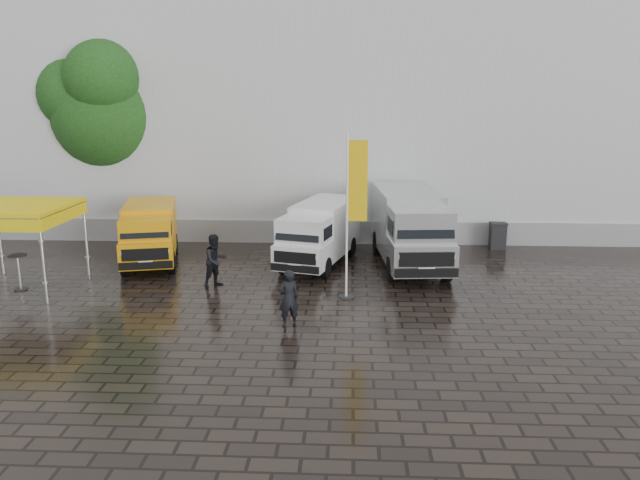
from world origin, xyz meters
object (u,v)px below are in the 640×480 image
(van_yellow, at_px, (150,235))
(person_tent, at_px, (216,261))
(flagpole, at_px, (353,207))
(wheelie_bin, at_px, (498,235))
(canopy_tent, at_px, (15,210))
(van_silver, at_px, (410,230))
(person_front, at_px, (289,298))
(van_white, at_px, (320,234))
(cocktail_table, at_px, (19,272))

(van_yellow, bearing_deg, person_tent, -55.96)
(van_yellow, bearing_deg, flagpole, -40.27)
(wheelie_bin, bearing_deg, canopy_tent, -157.64)
(van_yellow, bearing_deg, van_silver, -13.14)
(canopy_tent, xyz_separation_m, person_front, (9.38, -3.15, -1.86))
(van_silver, xyz_separation_m, wheelie_bin, (4.03, 2.98, -0.84))
(canopy_tent, bearing_deg, van_yellow, 45.74)
(van_yellow, relative_size, wheelie_bin, 4.33)
(wheelie_bin, distance_m, person_front, 12.56)
(van_white, height_order, van_silver, van_silver)
(van_white, xyz_separation_m, flagpole, (1.25, -4.07, 1.79))
(van_silver, bearing_deg, person_front, -125.52)
(canopy_tent, relative_size, wheelie_bin, 3.00)
(flagpole, relative_size, person_tent, 2.91)
(wheelie_bin, bearing_deg, van_silver, -141.77)
(person_tent, bearing_deg, cocktail_table, 139.87)
(van_white, relative_size, van_silver, 0.83)
(van_white, xyz_separation_m, cocktail_table, (-9.89, -3.80, -0.57))
(van_yellow, relative_size, canopy_tent, 1.44)
(van_silver, xyz_separation_m, person_front, (-3.96, -6.70, -0.58))
(canopy_tent, xyz_separation_m, flagpole, (11.17, -0.46, 0.27))
(cocktail_table, distance_m, person_tent, 6.55)
(van_silver, height_order, canopy_tent, canopy_tent)
(cocktail_table, bearing_deg, canopy_tent, 97.47)
(flagpole, bearing_deg, person_front, -123.55)
(van_yellow, relative_size, van_silver, 0.75)
(van_silver, height_order, flagpole, flagpole)
(wheelie_bin, relative_size, person_tent, 0.62)
(person_front, bearing_deg, wheelie_bin, -151.73)
(van_silver, distance_m, cocktail_table, 13.86)
(person_tent, bearing_deg, canopy_tent, 138.22)
(van_silver, bearing_deg, person_tent, -161.22)
(canopy_tent, bearing_deg, person_tent, 4.85)
(canopy_tent, height_order, wheelie_bin, canopy_tent)
(wheelie_bin, height_order, person_tent, person_tent)
(cocktail_table, bearing_deg, person_tent, 6.49)
(flagpole, bearing_deg, van_white, 107.06)
(wheelie_bin, relative_size, person_front, 0.68)
(van_yellow, bearing_deg, cocktail_table, -146.36)
(van_yellow, distance_m, cocktail_table, 4.94)
(canopy_tent, bearing_deg, flagpole, -2.37)
(van_silver, relative_size, cocktail_table, 5.39)
(flagpole, bearing_deg, van_yellow, 153.55)
(van_yellow, bearing_deg, wheelie_bin, -1.37)
(flagpole, relative_size, cocktail_table, 4.36)
(van_yellow, xyz_separation_m, cocktail_table, (-3.32, -3.62, -0.53))
(canopy_tent, xyz_separation_m, cocktail_table, (0.02, -0.19, -2.09))
(van_silver, distance_m, flagpole, 4.82)
(person_front, bearing_deg, canopy_tent, -40.73)
(van_yellow, xyz_separation_m, wheelie_bin, (14.04, 3.10, -0.56))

